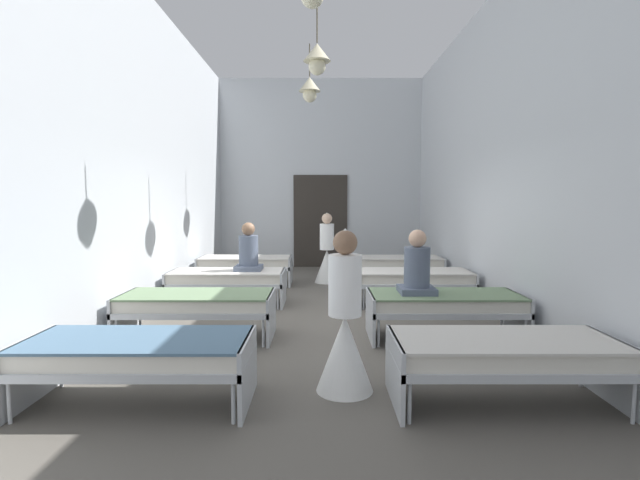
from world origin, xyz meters
TOP-DOWN VIEW (x-y plane):
  - ground_plane at (0.00, 0.00)m, footprint 5.81×11.51m
  - room_shell at (-0.00, 1.15)m, footprint 5.61×11.11m
  - bed_left_row_0 at (-1.55, -2.85)m, footprint 1.90×0.84m
  - bed_right_row_0 at (1.55, -2.85)m, footprint 1.90×0.84m
  - bed_left_row_1 at (-1.55, -0.95)m, footprint 1.90×0.84m
  - bed_right_row_1 at (1.55, -0.95)m, footprint 1.90×0.84m
  - bed_left_row_2 at (-1.55, 0.95)m, footprint 1.90×0.84m
  - bed_right_row_2 at (1.55, 0.95)m, footprint 1.90×0.84m
  - bed_left_row_3 at (-1.55, 2.85)m, footprint 1.90×0.84m
  - bed_right_row_3 at (1.55, 2.85)m, footprint 1.90×0.84m
  - nurse_near_aisle at (0.14, 3.06)m, footprint 0.52×0.52m
  - nurse_mid_aisle at (0.21, -2.57)m, footprint 0.52×0.52m
  - patient_seated_primary at (1.20, -0.94)m, footprint 0.44×0.44m
  - patient_seated_secondary at (-1.20, 1.00)m, footprint 0.44×0.44m

SIDE VIEW (x-z plane):
  - ground_plane at x=0.00m, z-range -0.10..0.00m
  - bed_left_row_0 at x=-1.55m, z-range 0.15..0.73m
  - bed_right_row_0 at x=1.55m, z-range 0.15..0.73m
  - bed_left_row_1 at x=-1.55m, z-range 0.15..0.73m
  - bed_right_row_1 at x=1.55m, z-range 0.15..0.73m
  - bed_left_row_2 at x=-1.55m, z-range 0.15..0.73m
  - bed_right_row_2 at x=1.55m, z-range 0.15..0.73m
  - bed_left_row_3 at x=-1.55m, z-range 0.15..0.73m
  - bed_right_row_3 at x=1.55m, z-range 0.15..0.73m
  - nurse_near_aisle at x=0.14m, z-range -0.21..1.27m
  - nurse_mid_aisle at x=0.21m, z-range -0.21..1.27m
  - patient_seated_primary at x=1.20m, z-range 0.47..1.27m
  - patient_seated_secondary at x=-1.20m, z-range 0.47..1.27m
  - room_shell at x=0.00m, z-range 0.01..4.87m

